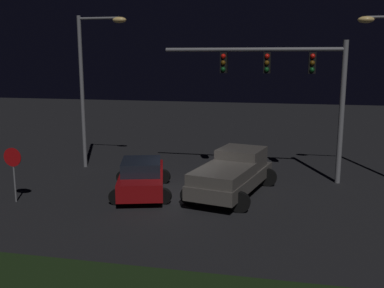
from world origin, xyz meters
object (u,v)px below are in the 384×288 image
at_px(pickup_truck, 233,171).
at_px(stop_sign, 13,164).
at_px(traffic_signal_gantry, 288,76).
at_px(car_sedan, 142,177).
at_px(street_lamp_left, 91,73).

relative_size(pickup_truck, stop_sign, 2.56).
bearing_deg(traffic_signal_gantry, car_sedan, -149.33).
height_order(pickup_truck, street_lamp_left, street_lamp_left).
bearing_deg(street_lamp_left, pickup_truck, -22.00).
height_order(street_lamp_left, stop_sign, street_lamp_left).
distance_m(pickup_truck, street_lamp_left, 9.27).
bearing_deg(car_sedan, street_lamp_left, 29.17).
distance_m(car_sedan, street_lamp_left, 6.99).
distance_m(pickup_truck, stop_sign, 8.98).
distance_m(traffic_signal_gantry, street_lamp_left, 9.88).
relative_size(pickup_truck, street_lamp_left, 0.73).
height_order(traffic_signal_gantry, stop_sign, traffic_signal_gantry).
xyz_separation_m(traffic_signal_gantry, stop_sign, (-10.56, -5.66, -3.34)).
distance_m(pickup_truck, traffic_signal_gantry, 5.19).
xyz_separation_m(pickup_truck, car_sedan, (-3.82, -0.81, -0.26)).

